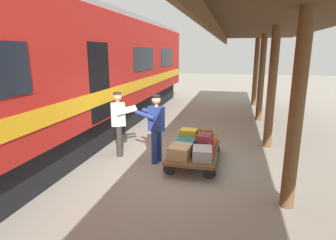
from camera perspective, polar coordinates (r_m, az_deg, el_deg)
The scene contains 15 objects.
ground_plane at distance 7.27m, azimuth 2.57°, elevation -8.25°, with size 60.00×60.00×0.00m, color gray.
platform_canopy at distance 6.73m, azimuth 22.59°, elevation 17.48°, with size 3.20×17.73×3.56m.
train_car at distance 8.24m, azimuth -23.12°, elevation 8.05°, with size 3.02×21.11×4.00m.
luggage_cart at distance 7.04m, azimuth 5.36°, elevation -6.45°, with size 1.18×2.01×0.35m.
suitcase_red_plastic at distance 6.96m, azimuth 7.46°, elevation -5.47°, with size 0.42×0.54×0.19m, color #AD231E.
suitcase_tan_vintage at distance 6.49m, azimuth 2.48°, elevation -6.37°, with size 0.46×0.60×0.28m, color tan.
suitcase_orange_carryall at distance 7.48m, azimuth 7.91°, elevation -4.02°, with size 0.45×0.57×0.21m, color #CC6B23.
suitcase_slate_roller at distance 7.54m, azimuth 4.06°, elevation -3.90°, with size 0.45×0.60×0.18m, color #4C515B.
suitcase_teal_softside at distance 7.02m, azimuth 3.33°, elevation -5.08°, with size 0.48×0.64×0.22m, color #1E666B.
suitcase_gray_aluminum at distance 6.43m, azimuth 6.95°, elevation -6.75°, with size 0.42×0.55×0.26m, color #9EA0A5.
suitcase_yellow_case at distance 7.52m, azimuth 4.25°, elevation -2.54°, with size 0.44×0.36×0.18m, color gold.
suitcase_burgundy_valise at distance 6.93m, azimuth 7.48°, elevation -3.75°, with size 0.32×0.46×0.23m, color maroon.
suitcase_brown_leather at distance 7.45m, azimuth 7.69°, elevation -2.45°, with size 0.31×0.37×0.19m, color brown.
porter_in_overalls at distance 6.92m, azimuth -2.52°, elevation -1.31°, with size 0.72×0.53×1.70m.
porter_by_door at distance 7.50m, azimuth -9.87°, elevation -0.32°, with size 0.74×0.61×1.70m.
Camera 1 is at (-1.23, 6.63, 2.71)m, focal length 30.06 mm.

